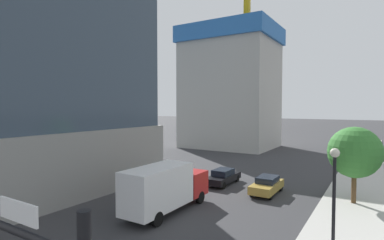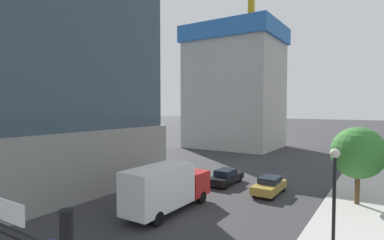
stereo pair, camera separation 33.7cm
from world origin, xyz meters
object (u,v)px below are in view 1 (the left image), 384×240
Objects in this scene: construction_building at (231,81)px; box_truck at (165,187)px; street_tree at (355,152)px; car_black at (223,177)px; street_lamp at (334,188)px; car_gold at (267,185)px.

construction_building is 3.70× the size of box_truck.
box_truck is (-11.41, -9.23, -2.21)m from street_tree.
car_black is at bearing -66.84° from construction_building.
street_lamp is at bearing -58.97° from construction_building.
box_truck is at bearing -118.72° from car_gold.
construction_building is at bearing 121.03° from street_lamp.
construction_building is 5.31× the size of street_lamp.
car_black is 9.59m from box_truck.
construction_building reaches higher than street_lamp.
car_gold is (15.85, -26.96, -11.79)m from construction_building.
street_lamp is 16.08m from car_black.
box_truck is at bearing 171.93° from street_lamp.
construction_building reaches higher than car_gold.
street_tree is 1.34× the size of car_gold.
car_gold is (4.71, -0.92, 0.02)m from car_black.
car_gold is 9.87m from box_truck.
car_black is 1.07× the size of car_gold.
construction_building is at bearing 130.57° from street_tree.
box_truck is (-11.21, 1.59, -1.91)m from street_lamp.
construction_building is at bearing 120.45° from car_gold.
street_tree reaches higher than car_gold.
car_gold is 0.56× the size of box_truck.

